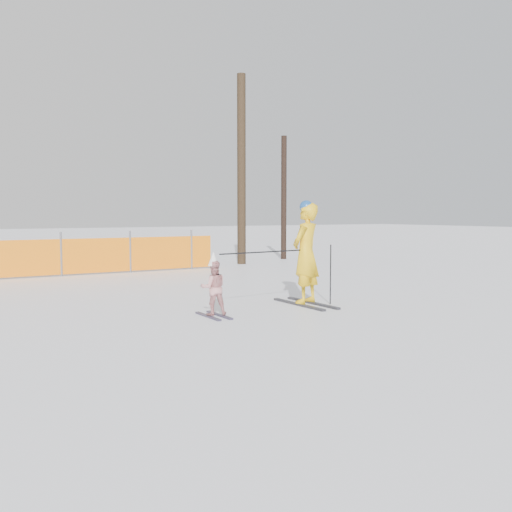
% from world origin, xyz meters
% --- Properties ---
extents(ground, '(120.00, 120.00, 0.00)m').
position_xyz_m(ground, '(0.00, 0.00, 0.00)').
color(ground, white).
rests_on(ground, ground).
extents(adult, '(0.84, 1.61, 2.02)m').
position_xyz_m(adult, '(1.17, 0.58, 1.01)').
color(adult, black).
rests_on(adult, ground).
extents(child, '(0.54, 0.88, 1.12)m').
position_xyz_m(child, '(-0.93, 0.36, 0.51)').
color(child, black).
rests_on(child, ground).
extents(ski_poles, '(2.44, 0.21, 1.17)m').
position_xyz_m(ski_poles, '(0.70, 0.43, 0.88)').
color(ski_poles, black).
rests_on(ski_poles, ground).
extents(tree_trunks, '(2.71, 1.27, 6.53)m').
position_xyz_m(tree_trunks, '(5.18, 9.23, 3.02)').
color(tree_trunks, '#312315').
rests_on(tree_trunks, ground).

